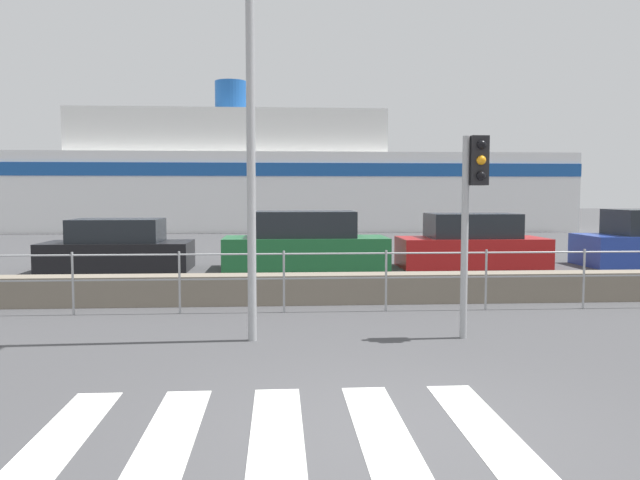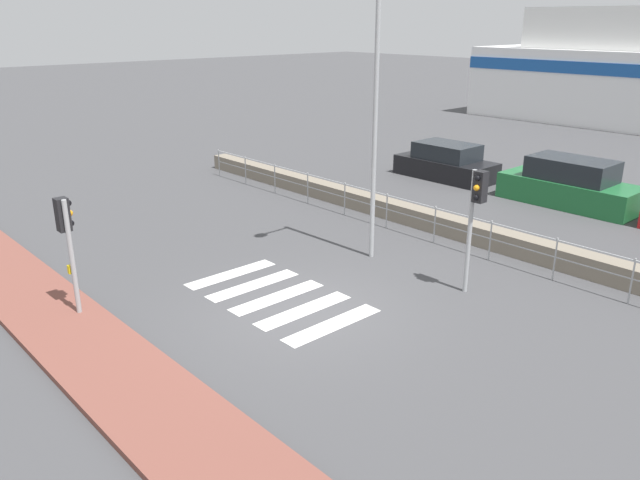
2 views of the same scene
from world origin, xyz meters
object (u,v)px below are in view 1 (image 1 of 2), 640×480
object	(u,v)px
parked_car_black	(118,248)
parked_car_red	(472,244)
traffic_light_far	(473,190)
ferry_boat	(283,181)
streetlamp	(249,29)
parked_car_green	(306,244)

from	to	relation	value
parked_car_black	parked_car_red	bearing A→B (deg)	0.00
traffic_light_far	parked_car_black	world-z (taller)	traffic_light_far
ferry_boat	parked_car_black	bearing A→B (deg)	-103.55
traffic_light_far	streetlamp	bearing A→B (deg)	-176.86
streetlamp	parked_car_green	xyz separation A→B (m)	(1.10, 8.61, -3.51)
traffic_light_far	parked_car_black	bearing A→B (deg)	129.72
streetlamp	parked_car_green	world-z (taller)	streetlamp
parked_car_green	parked_car_black	bearing A→B (deg)	180.00
traffic_light_far	ferry_boat	bearing A→B (deg)	95.14
parked_car_black	streetlamp	bearing A→B (deg)	-65.40
streetlamp	ferry_boat	xyz separation A→B (m)	(0.61, 27.48, -1.39)
parked_car_black	parked_car_red	xyz separation A→B (m)	(9.67, 0.00, 0.05)
parked_car_green	parked_car_red	xyz separation A→B (m)	(4.62, 0.00, -0.03)
ferry_boat	parked_car_black	distance (m)	19.54
ferry_boat	parked_car_black	xyz separation A→B (m)	(-4.55, -18.88, -2.20)
streetlamp	parked_car_red	xyz separation A→B (m)	(5.72, 8.61, -3.54)
traffic_light_far	parked_car_green	bearing A→B (deg)	103.14
parked_car_black	parked_car_green	size ratio (longest dim) A/B	0.87
parked_car_red	parked_car_black	bearing A→B (deg)	-180.00
traffic_light_far	parked_car_red	bearing A→B (deg)	72.53
traffic_light_far	parked_car_black	distance (m)	11.07
parked_car_green	ferry_boat	bearing A→B (deg)	91.49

